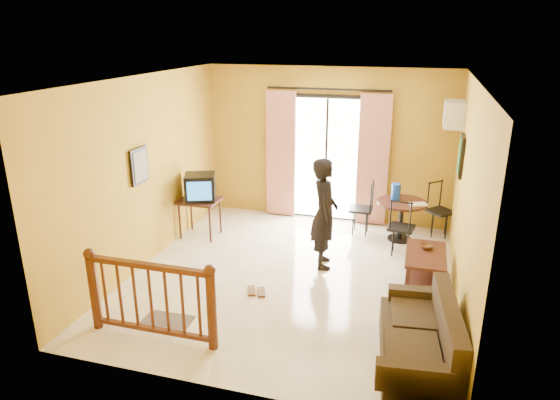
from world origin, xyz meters
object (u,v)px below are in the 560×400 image
(coffee_table, at_px, (425,263))
(dining_table, at_px, (402,210))
(television, at_px, (200,187))
(standing_person, at_px, (324,213))
(sofa, at_px, (423,343))

(coffee_table, bearing_deg, dining_table, 106.57)
(television, xyz_separation_m, dining_table, (3.29, 0.79, -0.35))
(television, bearing_deg, standing_person, -33.81)
(television, bearing_deg, dining_table, -7.21)
(standing_person, bearing_deg, dining_table, -54.54)
(television, xyz_separation_m, coffee_table, (3.72, -0.64, -0.60))
(coffee_table, height_order, sofa, sofa)
(dining_table, bearing_deg, standing_person, -129.04)
(dining_table, xyz_separation_m, standing_person, (-1.06, -1.31, 0.29))
(television, height_order, standing_person, standing_person)
(coffee_table, distance_m, sofa, 1.97)
(television, height_order, sofa, television)
(coffee_table, height_order, standing_person, standing_person)
(television, bearing_deg, coffee_table, -30.42)
(sofa, distance_m, standing_person, 2.62)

